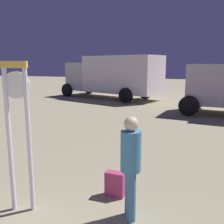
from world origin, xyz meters
The scene contains 4 objects.
standing_clock centered at (-1.00, 2.23, 1.43)m, with size 0.40×0.21×2.36m.
person_near_clock centered at (0.68, 2.60, 0.88)m, with size 0.30×0.30×1.58m.
backpack centered at (0.24, 3.15, 0.22)m, with size 0.34×0.20×0.44m.
box_truck_far centered at (-4.29, 15.53, 1.57)m, with size 7.45×4.40×2.83m.
Camera 1 is at (1.65, -0.82, 2.32)m, focal length 40.99 mm.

